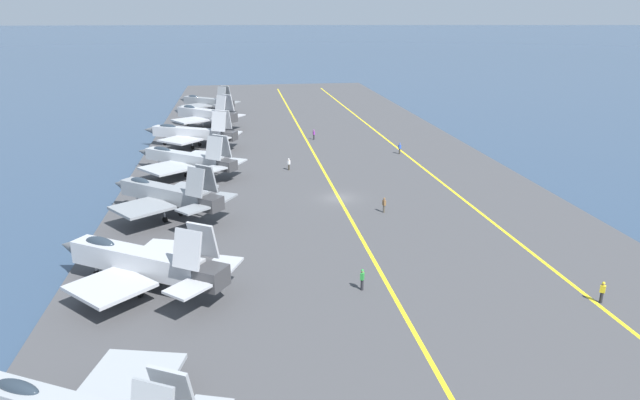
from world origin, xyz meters
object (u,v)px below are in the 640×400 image
(parked_jet_seventh, at_px, (204,114))
(crew_purple_vest, at_px, (314,134))
(crew_white_vest, at_px, (289,164))
(crew_brown_vest, at_px, (384,204))
(parked_jet_fourth, at_px, (166,194))
(crew_yellow_vest, at_px, (602,291))
(parked_jet_eighth, at_px, (207,102))
(parked_jet_sixth, at_px, (191,133))
(parked_jet_fifth, at_px, (186,159))
(crew_blue_vest, at_px, (400,148))
(crew_green_vest, at_px, (362,279))
(parked_jet_third, at_px, (139,261))

(parked_jet_seventh, xyz_separation_m, crew_purple_vest, (-13.38, -19.44, -1.71))
(crew_white_vest, relative_size, crew_brown_vest, 0.97)
(parked_jet_fourth, bearing_deg, crew_yellow_vest, -124.65)
(parked_jet_seventh, relative_size, parked_jet_eighth, 1.03)
(crew_yellow_vest, xyz_separation_m, crew_purple_vest, (61.57, 14.11, -0.00))
(parked_jet_sixth, bearing_deg, crew_brown_vest, -146.76)
(parked_jet_fourth, xyz_separation_m, parked_jet_eighth, (68.97, -1.13, -0.32))
(parked_jet_fourth, relative_size, parked_jet_fifth, 0.90)
(crew_yellow_vest, relative_size, crew_white_vest, 1.05)
(crew_purple_vest, height_order, crew_white_vest, crew_purple_vest)
(parked_jet_fifth, relative_size, parked_jet_sixth, 0.95)
(parked_jet_fourth, height_order, crew_purple_vest, parked_jet_fourth)
(parked_jet_sixth, height_order, crew_blue_vest, parked_jet_sixth)
(crew_yellow_vest, bearing_deg, parked_jet_seventh, 24.11)
(crew_blue_vest, bearing_deg, crew_purple_vest, 43.87)
(crew_purple_vest, distance_m, crew_green_vest, 57.02)
(parked_jet_sixth, xyz_separation_m, crew_purple_vest, (3.19, -20.73, -1.45))
(parked_jet_fifth, relative_size, crew_yellow_vest, 8.99)
(crew_white_vest, relative_size, crew_blue_vest, 0.95)
(parked_jet_eighth, height_order, crew_brown_vest, parked_jet_eighth)
(parked_jet_fourth, bearing_deg, parked_jet_eighth, -0.94)
(parked_jet_seventh, distance_m, crew_white_vest, 35.60)
(parked_jet_sixth, relative_size, crew_purple_vest, 9.51)
(parked_jet_fifth, distance_m, crew_green_vest, 40.72)
(crew_yellow_vest, distance_m, crew_purple_vest, 63.17)
(parked_jet_eighth, distance_m, crew_green_vest, 90.00)
(crew_white_vest, xyz_separation_m, crew_brown_vest, (-19.37, -8.87, 0.03))
(parked_jet_sixth, height_order, parked_jet_eighth, parked_jet_sixth)
(crew_yellow_vest, distance_m, crew_green_vest, 18.33)
(parked_jet_fifth, relative_size, crew_white_vest, 9.44)
(parked_jet_third, xyz_separation_m, crew_yellow_vest, (-7.52, -35.28, -1.38))
(crew_green_vest, bearing_deg, parked_jet_third, 80.77)
(crew_purple_vest, bearing_deg, parked_jet_fourth, 150.74)
(crew_purple_vest, bearing_deg, parked_jet_seventh, 55.47)
(parked_jet_eighth, bearing_deg, crew_blue_vest, -144.21)
(parked_jet_sixth, relative_size, parked_jet_eighth, 1.18)
(parked_jet_fifth, height_order, crew_green_vest, parked_jet_fifth)
(crew_purple_vest, bearing_deg, parked_jet_third, 158.61)
(parked_jet_sixth, relative_size, parked_jet_seventh, 1.15)
(crew_yellow_vest, bearing_deg, crew_white_vest, 25.76)
(parked_jet_fifth, distance_m, parked_jet_eighth, 51.36)
(crew_white_vest, relative_size, crew_green_vest, 0.93)
(parked_jet_third, bearing_deg, parked_jet_sixth, -0.50)
(parked_jet_fifth, bearing_deg, parked_jet_sixth, 1.83)
(parked_jet_sixth, distance_m, crew_purple_vest, 21.03)
(parked_jet_fifth, height_order, parked_jet_eighth, parked_jet_eighth)
(parked_jet_fourth, distance_m, crew_brown_vest, 23.77)
(parked_jet_fifth, height_order, crew_blue_vest, parked_jet_fifth)
(parked_jet_fifth, height_order, parked_jet_sixth, parked_jet_sixth)
(parked_jet_seventh, bearing_deg, crew_purple_vest, -124.53)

